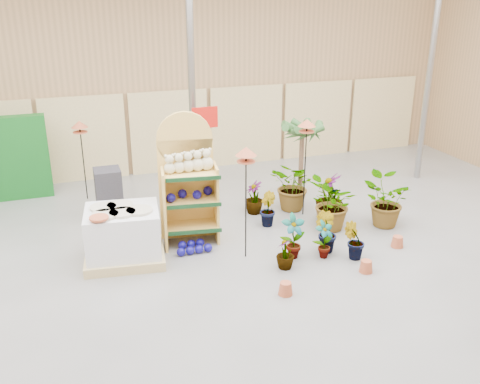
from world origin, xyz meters
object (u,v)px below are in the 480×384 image
object	(u,v)px
bird_table_front	(246,155)
potted_plant_2	(332,204)
display_shelf	(188,184)
pallet_stack	(123,235)

from	to	relation	value
bird_table_front	potted_plant_2	bearing A→B (deg)	14.45
bird_table_front	potted_plant_2	xyz separation A→B (m)	(1.89, 0.49, -1.28)
bird_table_front	potted_plant_2	distance (m)	2.33
display_shelf	bird_table_front	xyz separation A→B (m)	(0.74, -1.00, 0.74)
display_shelf	pallet_stack	xyz separation A→B (m)	(-1.23, -0.46, -0.61)
pallet_stack	potted_plant_2	bearing A→B (deg)	6.71
bird_table_front	potted_plant_2	world-z (taller)	bird_table_front
pallet_stack	potted_plant_2	distance (m)	3.85
pallet_stack	potted_plant_2	world-z (taller)	potted_plant_2
pallet_stack	potted_plant_2	xyz separation A→B (m)	(3.85, -0.05, 0.06)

